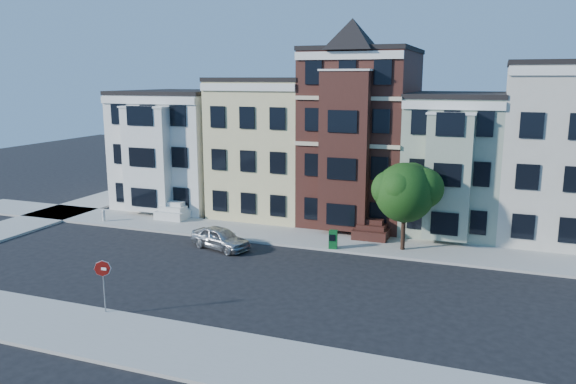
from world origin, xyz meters
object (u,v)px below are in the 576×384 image
at_px(parked_car, 220,238).
at_px(fire_hydrant, 104,217).
at_px(stop_sign, 104,283).
at_px(street_tree, 405,197).
at_px(newspaper_box, 333,239).

relative_size(parked_car, fire_hydrant, 6.04).
distance_m(parked_car, fire_hydrant, 11.05).
bearing_deg(fire_hydrant, stop_sign, -51.36).
bearing_deg(fire_hydrant, street_tree, 1.93).
relative_size(fire_hydrant, stop_sign, 0.25).
xyz_separation_m(street_tree, fire_hydrant, (-21.26, -0.72, -2.92)).
distance_m(street_tree, fire_hydrant, 21.47).
xyz_separation_m(street_tree, parked_car, (-10.52, -3.32, -2.72)).
xyz_separation_m(parked_car, newspaper_box, (6.54, 2.06, 0.02)).
bearing_deg(stop_sign, parked_car, 81.69).
distance_m(street_tree, newspaper_box, 4.96).
bearing_deg(street_tree, stop_sign, -127.83).
bearing_deg(newspaper_box, stop_sign, -127.85).
distance_m(parked_car, newspaper_box, 6.86).
height_order(street_tree, newspaper_box, street_tree).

